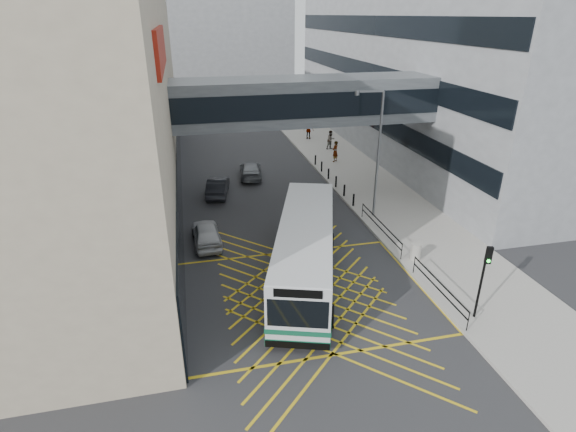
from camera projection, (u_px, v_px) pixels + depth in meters
ground at (306, 295)px, 22.64m from camera, size 120.00×120.00×0.00m
building_right at (478, 46)px, 44.71m from camera, size 24.09×44.00×20.00m
building_far at (198, 41)px, 71.84m from camera, size 28.00×16.00×18.00m
skybridge at (305, 100)px, 30.82m from camera, size 20.00×4.10×3.00m
pavement at (363, 181)px, 37.76m from camera, size 6.00×54.00×0.16m
box_junction at (306, 295)px, 22.64m from camera, size 12.00×9.00×0.01m
bus at (306, 249)px, 23.34m from camera, size 6.24×12.09×3.32m
car_white at (206, 233)px, 27.40m from camera, size 1.99×4.51×1.41m
car_dark at (218, 186)px, 34.89m from camera, size 2.51×4.65×1.38m
car_silver at (250, 169)px, 38.68m from camera, size 2.44×4.71×1.40m
traffic_light at (484, 272)px, 19.67m from camera, size 0.30×0.45×3.74m
street_lamp at (376, 148)px, 29.20m from camera, size 1.93×0.43×8.46m
litter_bin at (416, 251)px, 25.38m from camera, size 0.58×0.58×1.01m
kerb_railings at (404, 250)px, 25.11m from camera, size 0.05×12.54×1.00m
bollards at (332, 178)px, 36.99m from camera, size 0.14×10.14×0.90m
pedestrian_a at (335, 151)px, 42.10m from camera, size 0.95×0.93×1.96m
pedestrian_b at (331, 140)px, 46.02m from camera, size 1.06×0.82×1.92m
pedestrian_c at (309, 130)px, 49.77m from camera, size 1.27×1.09×1.95m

